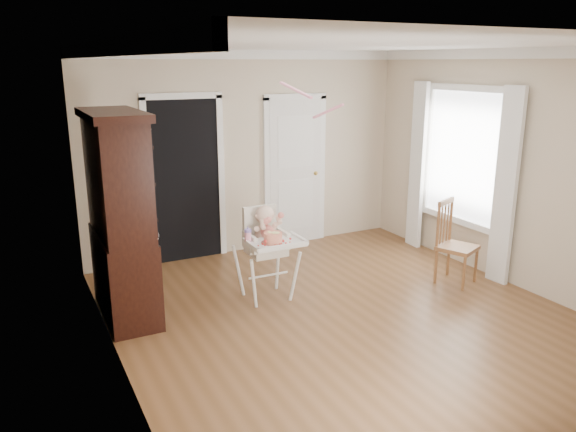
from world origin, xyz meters
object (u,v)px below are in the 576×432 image
cake (273,238)px  dining_chair (455,245)px  china_cabinet (121,217)px  sippy_cup (248,235)px  high_chair (266,243)px

cake → dining_chair: bearing=-8.1°
cake → china_cabinet: bearing=159.0°
cake → china_cabinet: china_cabinet is taller
dining_chair → china_cabinet: bearing=143.6°
sippy_cup → dining_chair: size_ratio=0.18×
high_chair → dining_chair: size_ratio=1.05×
high_chair → dining_chair: 2.27m
high_chair → china_cabinet: bearing=170.1°
sippy_cup → cake: bearing=-35.0°
sippy_cup → dining_chair: 2.51m
cake → sippy_cup: sippy_cup is taller
cake → sippy_cup: size_ratio=1.43×
cake → sippy_cup: bearing=145.0°
high_chair → dining_chair: bearing=-13.9°
sippy_cup → china_cabinet: size_ratio=0.08×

